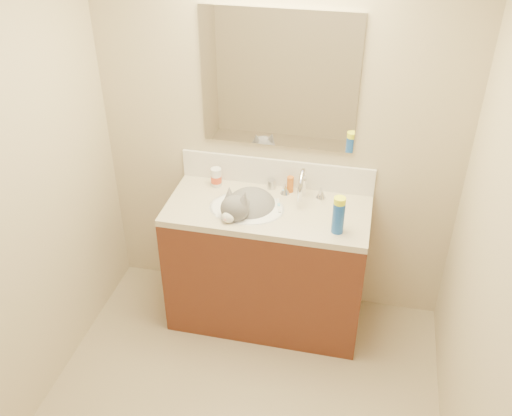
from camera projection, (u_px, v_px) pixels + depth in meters
The scene contains 16 objects.
room_shell at pixel (219, 207), 2.21m from camera, with size 2.24×2.54×2.52m.
vanity_cabinet at pixel (267, 267), 3.60m from camera, with size 1.20×0.55×0.82m, color #522516.
counter_slab at pixel (268, 210), 3.36m from camera, with size 1.20×0.55×0.04m, color #C2B498.
basin at pixel (247, 218), 3.39m from camera, with size 0.45×0.36×0.14m, color white.
faucet at pixel (302, 187), 3.38m from camera, with size 0.28×0.20×0.21m.
cat at pixel (248, 209), 3.37m from camera, with size 0.42×0.48×0.34m.
backsplash at pixel (277, 173), 3.52m from camera, with size 1.20×0.02×0.18m, color silver.
mirror at pixel (279, 81), 3.19m from camera, with size 0.90×0.02×0.80m, color white.
pill_bottle at pixel (216, 177), 3.53m from camera, with size 0.07×0.07×0.12m, color silver.
pill_label at pixel (216, 179), 3.53m from camera, with size 0.07×0.07×0.04m, color #D14422.
silver_jar at pixel (271, 184), 3.52m from camera, with size 0.05×0.05×0.06m, color #B7B7BC.
amber_bottle at pixel (290, 184), 3.47m from camera, with size 0.04×0.04×0.10m, color #C15C16.
toothbrush at pixel (279, 206), 3.36m from camera, with size 0.02×0.14×0.01m, color silver.
toothbrush_head at pixel (279, 205), 3.36m from camera, with size 0.01×0.03×0.01m, color #70C5EF.
spray_can at pixel (338, 218), 3.10m from camera, with size 0.07×0.07×0.18m, color #194DAF.
spray_cap at pixel (340, 201), 3.04m from camera, with size 0.07×0.07×0.04m, color #F1FC1A.
Camera 1 is at (0.54, -1.78, 2.70)m, focal length 40.00 mm.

